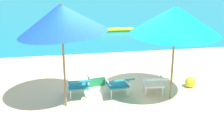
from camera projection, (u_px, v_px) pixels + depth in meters
The scene contains 10 objects.
ground_plane at pixel (97, 50), 12.17m from camera, with size 40.00×40.00×0.00m, color beige.
ocean_band at pixel (81, 11), 20.09m from camera, with size 40.00×18.00×0.01m, color teal.
swim_buoy at pixel (117, 30), 14.84m from camera, with size 0.18×0.18×1.60m, color yellow.
lounge_chair_left at pixel (79, 84), 8.02m from camera, with size 0.56×0.89×0.68m.
lounge_chair_center at pixel (119, 83), 8.08m from camera, with size 0.64×0.93×0.68m.
lounge_chair_right at pixel (155, 82), 8.15m from camera, with size 0.62×0.92×0.68m.
beach_umbrella_left at pixel (61, 19), 7.02m from camera, with size 2.87×2.85×2.59m.
beach_umbrella_right at pixel (176, 20), 7.44m from camera, with size 2.51×2.51×2.41m.
beach_ball at pixel (190, 82), 8.77m from camera, with size 0.30×0.30×0.30m, color yellow.
cooler_box at pixel (96, 79), 8.95m from camera, with size 0.51×0.39×0.32m.
Camera 1 is at (-1.29, -7.58, 3.61)m, focal length 50.39 mm.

